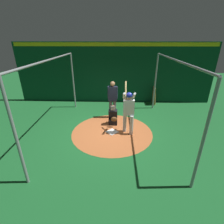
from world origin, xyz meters
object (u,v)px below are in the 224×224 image
(umpire, at_px, (113,98))
(catcher, at_px, (113,117))
(batter, at_px, (129,109))
(home_plate, at_px, (112,132))
(bat_rack, at_px, (153,95))

(umpire, bearing_deg, catcher, 3.58)
(batter, distance_m, catcher, 1.22)
(home_plate, relative_size, catcher, 0.43)
(umpire, xyz_separation_m, bat_rack, (-2.18, 2.47, -0.57))
(catcher, height_order, bat_rack, bat_rack)
(home_plate, bearing_deg, bat_rack, 146.42)
(catcher, bearing_deg, batter, 41.24)
(catcher, xyz_separation_m, bat_rack, (-2.94, 2.42, 0.11))
(catcher, xyz_separation_m, umpire, (-0.77, -0.05, 0.68))
(umpire, distance_m, bat_rack, 3.34)
(home_plate, distance_m, batter, 1.28)
(home_plate, distance_m, catcher, 0.82)
(batter, relative_size, umpire, 1.15)
(home_plate, height_order, umpire, umpire)
(home_plate, xyz_separation_m, batter, (0.01, 0.67, 1.09))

